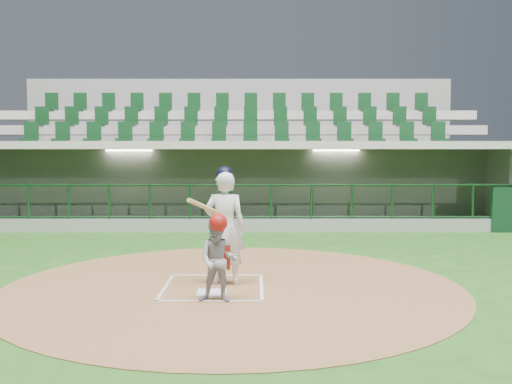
# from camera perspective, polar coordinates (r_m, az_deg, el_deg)

# --- Properties ---
(ground) EXTENTS (120.00, 120.00, 0.00)m
(ground) POSITION_cam_1_polar(r_m,az_deg,el_deg) (9.35, -4.13, -9.10)
(ground) COLOR #1F4F16
(ground) RESTS_ON ground
(dirt_circle) EXTENTS (7.20, 7.20, 0.01)m
(dirt_circle) POSITION_cam_1_polar(r_m,az_deg,el_deg) (9.14, -2.32, -9.36)
(dirt_circle) COLOR brown
(dirt_circle) RESTS_ON ground
(home_plate) EXTENTS (0.43, 0.43, 0.02)m
(home_plate) POSITION_cam_1_polar(r_m,az_deg,el_deg) (8.67, -4.46, -10.00)
(home_plate) COLOR silver
(home_plate) RESTS_ON dirt_circle
(batter_box_chalk) EXTENTS (1.55, 1.80, 0.01)m
(batter_box_chalk) POSITION_cam_1_polar(r_m,az_deg,el_deg) (9.05, -4.27, -9.42)
(batter_box_chalk) COLOR silver
(batter_box_chalk) RESTS_ON ground
(dugout_structure) EXTENTS (16.40, 3.70, 3.00)m
(dugout_structure) POSITION_cam_1_polar(r_m,az_deg,el_deg) (16.94, -2.02, 0.10)
(dugout_structure) COLOR slate
(dugout_structure) RESTS_ON ground
(seating_deck) EXTENTS (17.00, 6.72, 5.15)m
(seating_deck) POSITION_cam_1_polar(r_m,az_deg,el_deg) (20.01, -1.95, 2.01)
(seating_deck) COLOR slate
(seating_deck) RESTS_ON ground
(batter) EXTENTS (0.89, 0.89, 1.89)m
(batter) POSITION_cam_1_polar(r_m,az_deg,el_deg) (9.10, -3.14, -3.36)
(batter) COLOR silver
(batter) RESTS_ON dirt_circle
(catcher) EXTENTS (0.62, 0.51, 1.25)m
(catcher) POSITION_cam_1_polar(r_m,az_deg,el_deg) (8.08, -3.79, -6.65)
(catcher) COLOR #99999E
(catcher) RESTS_ON dirt_circle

